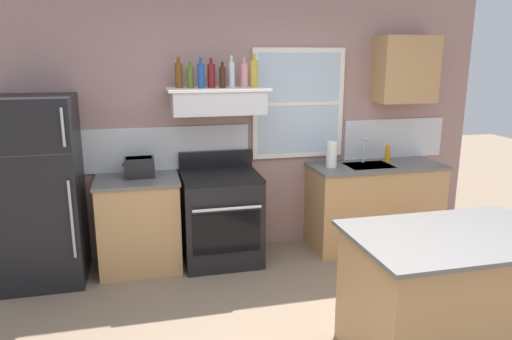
% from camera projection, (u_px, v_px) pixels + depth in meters
% --- Properties ---
extents(back_wall, '(5.40, 0.11, 2.70)m').
position_uv_depth(back_wall, '(240.00, 123.00, 4.98)').
color(back_wall, gray).
rests_on(back_wall, ground_plane).
extents(refrigerator, '(0.70, 0.72, 1.71)m').
position_uv_depth(refrigerator, '(40.00, 191.00, 4.29)').
color(refrigerator, black).
rests_on(refrigerator, ground_plane).
extents(counter_left_of_stove, '(0.79, 0.63, 0.91)m').
position_uv_depth(counter_left_of_stove, '(139.00, 223.00, 4.64)').
color(counter_left_of_stove, tan).
rests_on(counter_left_of_stove, ground_plane).
extents(toaster, '(0.30, 0.20, 0.19)m').
position_uv_depth(toaster, '(139.00, 167.00, 4.55)').
color(toaster, black).
rests_on(toaster, counter_left_of_stove).
extents(stove_range, '(0.76, 0.69, 1.09)m').
position_uv_depth(stove_range, '(221.00, 217.00, 4.78)').
color(stove_range, black).
rests_on(stove_range, ground_plane).
extents(range_hood_shelf, '(0.96, 0.52, 0.24)m').
position_uv_depth(range_hood_shelf, '(217.00, 100.00, 4.60)').
color(range_hood_shelf, silver).
extents(bottle_amber_wine, '(0.07, 0.07, 0.29)m').
position_uv_depth(bottle_amber_wine, '(179.00, 75.00, 4.51)').
color(bottle_amber_wine, brown).
rests_on(bottle_amber_wine, range_hood_shelf).
extents(bottle_olive_oil_square, '(0.06, 0.06, 0.25)m').
position_uv_depth(bottle_olive_oil_square, '(190.00, 77.00, 4.50)').
color(bottle_olive_oil_square, '#4C601E').
rests_on(bottle_olive_oil_square, range_hood_shelf).
extents(bottle_blue_liqueur, '(0.07, 0.07, 0.28)m').
position_uv_depth(bottle_blue_liqueur, '(201.00, 75.00, 4.49)').
color(bottle_blue_liqueur, '#1E478C').
rests_on(bottle_blue_liqueur, range_hood_shelf).
extents(bottle_red_label_wine, '(0.07, 0.07, 0.28)m').
position_uv_depth(bottle_red_label_wine, '(211.00, 75.00, 4.54)').
color(bottle_red_label_wine, maroon).
rests_on(bottle_red_label_wine, range_hood_shelf).
extents(bottle_brown_stout, '(0.06, 0.06, 0.25)m').
position_uv_depth(bottle_brown_stout, '(223.00, 77.00, 4.53)').
color(bottle_brown_stout, '#381E0F').
rests_on(bottle_brown_stout, range_hood_shelf).
extents(bottle_clear_tall, '(0.06, 0.06, 0.30)m').
position_uv_depth(bottle_clear_tall, '(232.00, 74.00, 4.60)').
color(bottle_clear_tall, silver).
rests_on(bottle_clear_tall, range_hood_shelf).
extents(bottle_rose_pink, '(0.07, 0.07, 0.29)m').
position_uv_depth(bottle_rose_pink, '(244.00, 75.00, 4.58)').
color(bottle_rose_pink, '#C67F84').
rests_on(bottle_rose_pink, range_hood_shelf).
extents(bottle_champagne_gold_foil, '(0.08, 0.08, 0.32)m').
position_uv_depth(bottle_champagne_gold_foil, '(254.00, 73.00, 4.59)').
color(bottle_champagne_gold_foil, '#B29333').
rests_on(bottle_champagne_gold_foil, range_hood_shelf).
extents(counter_right_with_sink, '(1.43, 0.63, 0.91)m').
position_uv_depth(counter_right_with_sink, '(374.00, 205.00, 5.21)').
color(counter_right_with_sink, tan).
rests_on(counter_right_with_sink, ground_plane).
extents(sink_faucet, '(0.03, 0.17, 0.28)m').
position_uv_depth(sink_faucet, '(365.00, 147.00, 5.13)').
color(sink_faucet, silver).
rests_on(sink_faucet, counter_right_with_sink).
extents(paper_towel_roll, '(0.11, 0.11, 0.27)m').
position_uv_depth(paper_towel_roll, '(332.00, 154.00, 4.95)').
color(paper_towel_roll, white).
rests_on(paper_towel_roll, counter_right_with_sink).
extents(dish_soap_bottle, '(0.06, 0.06, 0.18)m').
position_uv_depth(dish_soap_bottle, '(388.00, 153.00, 5.21)').
color(dish_soap_bottle, orange).
rests_on(dish_soap_bottle, counter_right_with_sink).
extents(kitchen_island, '(1.40, 0.90, 0.91)m').
position_uv_depth(kitchen_island, '(451.00, 296.00, 3.24)').
color(kitchen_island, tan).
rests_on(kitchen_island, ground_plane).
extents(upper_cabinet_right, '(0.64, 0.32, 0.70)m').
position_uv_depth(upper_cabinet_right, '(406.00, 69.00, 5.08)').
color(upper_cabinet_right, tan).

